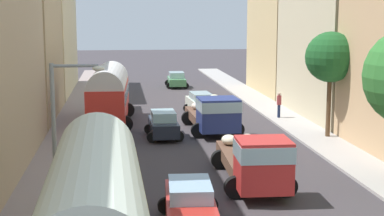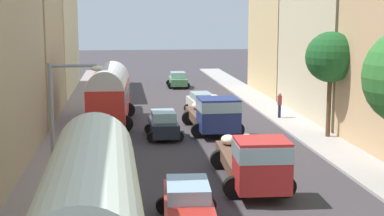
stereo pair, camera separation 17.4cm
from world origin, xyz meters
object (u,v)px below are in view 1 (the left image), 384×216
parked_bus_1 (109,92)px  car_2 (190,204)px  car_1 (177,80)px  cargo_truck_1 (214,113)px  cargo_truck_0 (255,160)px  car_0 (201,104)px  streetlamp_near (62,123)px  pedestrian_2 (279,104)px  car_3 (163,124)px

parked_bus_1 → car_2: 19.16m
car_1 → cargo_truck_1: bearing=-89.9°
cargo_truck_0 → car_0: 17.62m
car_0 → streetlamp_near: (-7.85, -19.72, 2.58)m
cargo_truck_1 → car_0: size_ratio=1.58×
streetlamp_near → cargo_truck_0: bearing=15.5°
car_1 → pedestrian_2: (5.27, -18.19, 0.34)m
cargo_truck_0 → car_1: bearing=89.9°
cargo_truck_0 → car_2: (-3.23, -3.95, -0.44)m
car_3 → pedestrian_2: 9.65m
cargo_truck_0 → car_2: cargo_truck_0 is taller
car_1 → pedestrian_2: bearing=-73.9°
parked_bus_1 → car_2: parked_bus_1 is taller
parked_bus_1 → car_1: parked_bus_1 is taller
pedestrian_2 → car_0: bearing=153.9°
cargo_truck_0 → pedestrian_2: cargo_truck_0 is taller
pedestrian_2 → car_2: bearing=-114.2°
parked_bus_1 → cargo_truck_0: bearing=-67.3°
cargo_truck_0 → cargo_truck_1: 11.16m
car_1 → car_2: 37.42m
pedestrian_2 → cargo_truck_1: bearing=-142.7°
streetlamp_near → car_2: bearing=-23.0°
streetlamp_near → pedestrian_2: bearing=53.1°
parked_bus_1 → car_2: bearing=-80.9°
cargo_truck_1 → car_2: cargo_truck_1 is taller
car_2 → pedestrian_2: bearing=65.8°
cargo_truck_0 → streetlamp_near: bearing=-164.5°
parked_bus_1 → car_3: bearing=-55.0°
car_0 → streetlamp_near: 21.38m
streetlamp_near → cargo_truck_1: bearing=59.8°
cargo_truck_0 → car_3: bearing=106.3°
cargo_truck_1 → car_3: (-3.16, -0.83, -0.47)m
parked_bus_1 → car_1: bearing=71.0°
cargo_truck_1 → cargo_truck_0: bearing=-90.7°
parked_bus_1 → cargo_truck_1: size_ratio=1.21×
car_0 → car_1: bearing=90.7°
car_0 → streetlamp_near: size_ratio=0.79×
cargo_truck_0 → parked_bus_1: bearing=112.7°
cargo_truck_1 → car_0: bearing=88.9°
car_0 → cargo_truck_1: bearing=-91.1°
cargo_truck_0 → car_3: size_ratio=1.93×
car_2 → cargo_truck_1: bearing=77.5°
cargo_truck_0 → cargo_truck_1: size_ratio=1.08×
cargo_truck_0 → car_2: 5.12m
cargo_truck_1 → car_2: 15.49m
parked_bus_1 → car_3: 5.77m
car_2 → pedestrian_2: (8.57, 19.08, 0.30)m
car_1 → cargo_truck_0: bearing=-90.1°
cargo_truck_1 → streetlamp_near: 15.49m
streetlamp_near → car_3: bearing=69.8°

